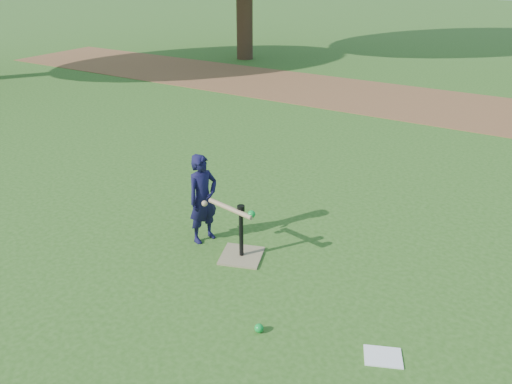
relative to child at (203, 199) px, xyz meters
The scene contains 7 objects.
ground 0.74m from the child, 42.24° to the right, with size 80.00×80.00×0.00m, color #285116.
dirt_strip 7.17m from the child, 86.82° to the left, with size 24.00×3.00×0.01m, color brown.
child is the anchor object (origin of this frame).
wiffle_ball_ground 1.74m from the child, 37.28° to the right, with size 0.08×0.08×0.08m, color #0D912E.
clipboard 2.51m from the child, 17.77° to the right, with size 0.30×0.23×0.01m, color white.
batting_tee 0.70m from the child, ahead, with size 0.55×0.55×0.61m.
swing_action 0.48m from the child, 14.62° to the right, with size 0.64×0.16×0.09m.
Camera 1 is at (2.67, -3.54, 2.93)m, focal length 35.00 mm.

